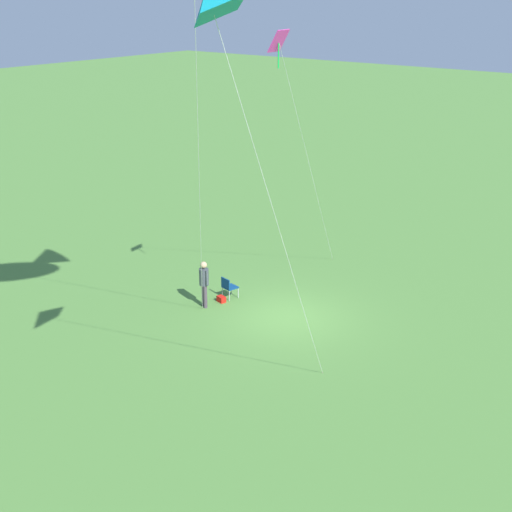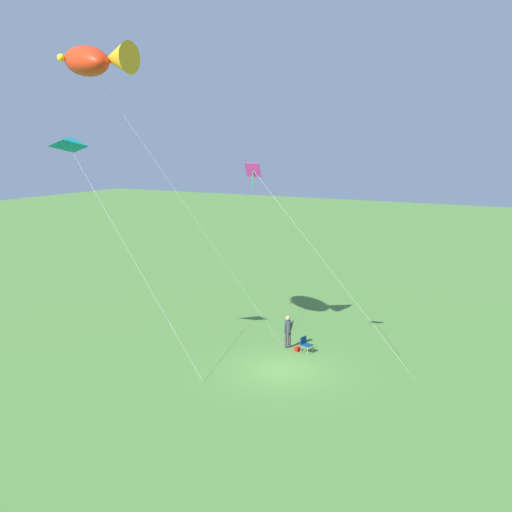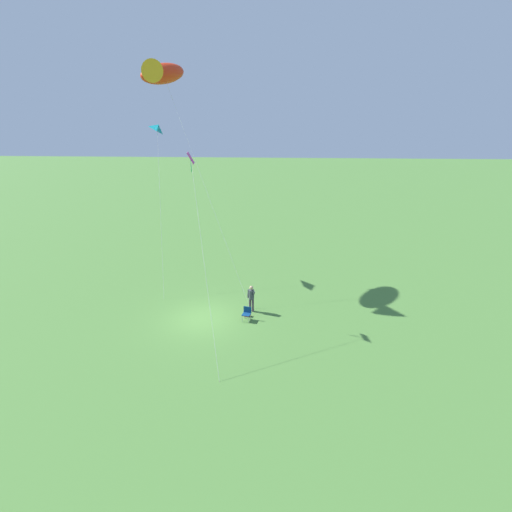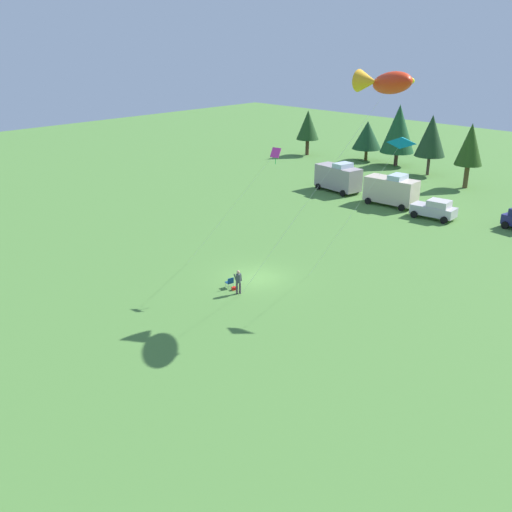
# 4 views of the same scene
# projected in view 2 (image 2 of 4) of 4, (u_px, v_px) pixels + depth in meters

# --- Properties ---
(ground_plane) EXTENTS (160.00, 160.00, 0.00)m
(ground_plane) POSITION_uv_depth(u_px,v_px,m) (282.00, 370.00, 28.44)
(ground_plane) COLOR #4C7D37
(person_kite_flyer) EXTENTS (0.50, 0.54, 1.74)m
(person_kite_flyer) POSITION_uv_depth(u_px,v_px,m) (288.00, 329.00, 31.29)
(person_kite_flyer) COLOR #463A45
(person_kite_flyer) RESTS_ON ground
(folding_chair) EXTENTS (0.57, 0.57, 0.82)m
(folding_chair) POSITION_uv_depth(u_px,v_px,m) (305.00, 343.00, 30.71)
(folding_chair) COLOR navy
(folding_chair) RESTS_ON ground
(backpack_on_grass) EXTENTS (0.29, 0.36, 0.22)m
(backpack_on_grass) POSITION_uv_depth(u_px,v_px,m) (298.00, 349.00, 30.97)
(backpack_on_grass) COLOR red
(backpack_on_grass) RESTS_ON ground
(kite_large_fish) EXTENTS (8.98, 8.01, 15.12)m
(kite_large_fish) POSITION_uv_depth(u_px,v_px,m) (94.00, 60.00, 26.29)
(kite_large_fish) COLOR red
(kite_large_fish) RESTS_ON ground
(kite_delta_teal) EXTENTS (6.96, 1.88, 11.06)m
(kite_delta_teal) POSITION_uv_depth(u_px,v_px,m) (70.00, 143.00, 26.77)
(kite_delta_teal) COLOR #0B8695
(kite_delta_teal) RESTS_ON ground
(kite_diamond_rainbow) EXTENTS (7.59, 2.56, 9.74)m
(kite_diamond_rainbow) POSITION_uv_depth(u_px,v_px,m) (261.00, 181.00, 26.90)
(kite_diamond_rainbow) COLOR #D4359A
(kite_diamond_rainbow) RESTS_ON ground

